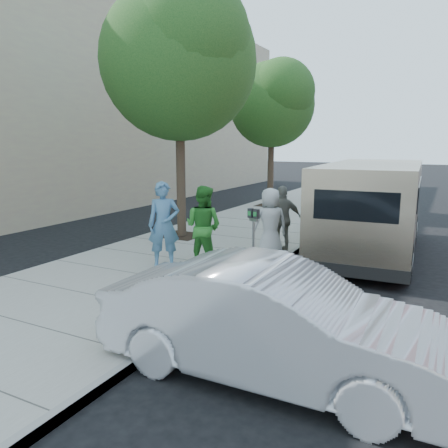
{
  "coord_description": "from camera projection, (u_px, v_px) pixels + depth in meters",
  "views": [
    {
      "loc": [
        5.05,
        -8.96,
        3.04
      ],
      "look_at": [
        0.3,
        0.26,
        1.1
      ],
      "focal_mm": 35.0,
      "sensor_mm": 36.0,
      "label": 1
    }
  ],
  "objects": [
    {
      "name": "person_green_shirt",
      "position": [
        203.0,
        226.0,
        10.2
      ],
      "size": [
        0.95,
        0.75,
        1.92
      ],
      "primitive_type": "imported",
      "rotation": [
        0.0,
        0.0,
        3.11
      ],
      "color": "#2B7D29",
      "rests_on": "sidewalk"
    },
    {
      "name": "person_gray_shirt",
      "position": [
        270.0,
        224.0,
        10.81
      ],
      "size": [
        1.04,
        1.0,
        1.8
      ],
      "primitive_type": "imported",
      "rotation": [
        0.0,
        0.0,
        3.84
      ],
      "color": "#B5B5B8",
      "rests_on": "sidewalk"
    },
    {
      "name": "person_striped_polo",
      "position": [
        283.0,
        219.0,
        11.62
      ],
      "size": [
        1.1,
        0.96,
        1.77
      ],
      "primitive_type": "imported",
      "rotation": [
        0.0,
        0.0,
        3.77
      ],
      "color": "gray",
      "rests_on": "sidewalk"
    },
    {
      "name": "tree_far",
      "position": [
        273.0,
        101.0,
        19.52
      ],
      "size": [
        3.92,
        3.8,
        6.49
      ],
      "color": "black",
      "rests_on": "sidewalk"
    },
    {
      "name": "tree_near",
      "position": [
        180.0,
        56.0,
        12.76
      ],
      "size": [
        4.62,
        4.6,
        7.53
      ],
      "color": "black",
      "rests_on": "sidewalk"
    },
    {
      "name": "van",
      "position": [
        372.0,
        207.0,
        11.84
      ],
      "size": [
        2.54,
        6.83,
        2.5
      ],
      "rotation": [
        0.0,
        0.0,
        0.04
      ],
      "color": "tan",
      "rests_on": "ground"
    },
    {
      "name": "curb_face",
      "position": [
        263.0,
        274.0,
        10.0
      ],
      "size": [
        0.12,
        60.0,
        0.16
      ],
      "primitive_type": "cube",
      "color": "gray",
      "rests_on": "ground"
    },
    {
      "name": "parking_meter",
      "position": [
        253.0,
        225.0,
        10.02
      ],
      "size": [
        0.31,
        0.18,
        1.4
      ],
      "rotation": [
        0.0,
        0.0,
        -0.3
      ],
      "color": "gray",
      "rests_on": "sidewalk"
    },
    {
      "name": "ground",
      "position": [
        208.0,
        269.0,
        10.66
      ],
      "size": [
        120.0,
        120.0,
        0.0
      ],
      "primitive_type": "plane",
      "color": "black",
      "rests_on": "ground"
    },
    {
      "name": "sidewalk",
      "position": [
        174.0,
        261.0,
        11.1
      ],
      "size": [
        5.0,
        60.0,
        0.15
      ],
      "primitive_type": "cube",
      "color": "gray",
      "rests_on": "ground"
    },
    {
      "name": "person_officer",
      "position": [
        164.0,
        225.0,
        10.17
      ],
      "size": [
        0.88,
        0.81,
        2.01
      ],
      "primitive_type": "imported",
      "rotation": [
        0.0,
        0.0,
        0.61
      ],
      "color": "teal",
      "rests_on": "sidewalk"
    },
    {
      "name": "sedan",
      "position": [
        274.0,
        322.0,
        5.62
      ],
      "size": [
        4.62,
        1.65,
        1.52
      ],
      "primitive_type": "imported",
      "rotation": [
        0.0,
        0.0,
        1.58
      ],
      "color": "silver",
      "rests_on": "ground"
    }
  ]
}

